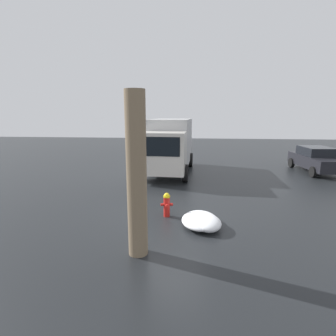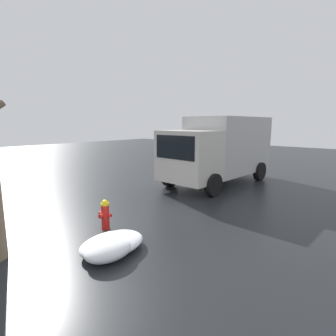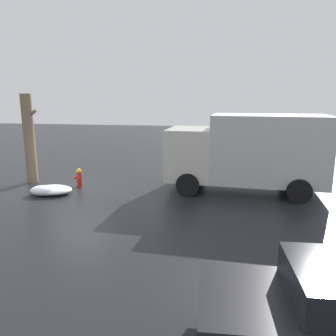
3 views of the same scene
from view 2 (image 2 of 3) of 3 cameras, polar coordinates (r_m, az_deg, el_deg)
name	(u,v)px [view 2 (image 2 of 3)]	position (r m, az deg, el deg)	size (l,w,h in m)	color
ground_plane	(106,229)	(7.44, -13.37, -12.80)	(60.00, 60.00, 0.00)	black
fire_hydrant	(105,214)	(7.29, -13.53, -9.75)	(0.33, 0.42, 0.82)	red
delivery_truck	(220,148)	(12.66, 11.34, 4.37)	(6.28, 2.83, 3.11)	beige
snow_pile_by_hydrant	(112,243)	(6.23, -12.04, -15.76)	(1.53, 1.13, 0.32)	white
snow_pile_curbside	(109,250)	(5.90, -12.75, -17.00)	(1.08, 0.78, 0.38)	white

